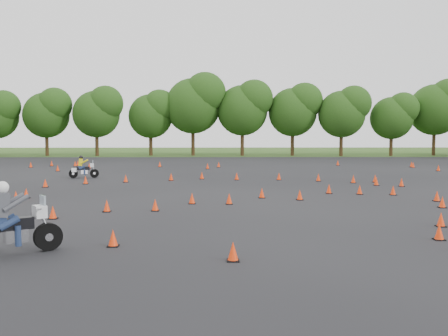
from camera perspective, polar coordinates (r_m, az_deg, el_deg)
ground at (r=22.26m, az=0.12°, el=-3.86°), size 140.00×140.00×0.00m
asphalt_pad at (r=28.21m, az=-0.05°, el=-2.11°), size 62.00×62.00×0.00m
treeline at (r=57.43m, az=1.47°, el=5.82°), size 87.06×32.49×10.96m
traffic_cones at (r=28.03m, az=-0.91°, el=-1.69°), size 36.76×33.15×0.45m
rider_grey at (r=13.73m, az=-22.98°, el=-5.32°), size 2.44×2.03×1.89m
rider_yellow at (r=34.39m, az=-15.74°, el=0.14°), size 2.01×0.93×1.50m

